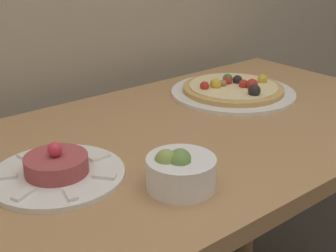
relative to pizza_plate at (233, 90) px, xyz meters
name	(u,v)px	position (x,y,z in m)	size (l,w,h in m)	color
dining_table	(143,193)	(-0.38, -0.11, -0.13)	(1.48, 0.66, 0.79)	#AD7F51
pizza_plate	(233,90)	(0.00, 0.00, 0.00)	(0.33, 0.33, 0.05)	white
tartare_plate	(57,170)	(-0.58, -0.12, 0.00)	(0.24, 0.24, 0.07)	white
small_bowl	(180,171)	(-0.43, -0.29, 0.02)	(0.12, 0.12, 0.07)	white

